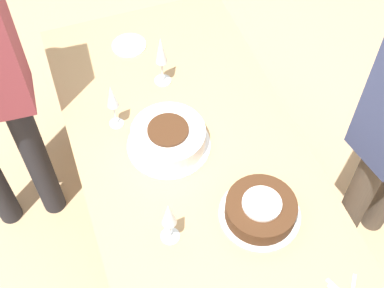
{
  "coord_description": "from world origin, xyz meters",
  "views": [
    {
      "loc": [
        -1.11,
        0.39,
        2.4
      ],
      "look_at": [
        0.0,
        0.0,
        0.78
      ],
      "focal_mm": 50.0,
      "sensor_mm": 36.0,
      "label": 1
    }
  ],
  "objects_px": {
    "cake_center_white": "(168,138)",
    "wine_glass_near": "(161,53)",
    "wine_glass_extra": "(169,216)",
    "wine_glass_far": "(112,99)",
    "cake_front_chocolate": "(261,209)"
  },
  "relations": [
    {
      "from": "cake_center_white",
      "to": "wine_glass_near",
      "type": "height_order",
      "value": "wine_glass_near"
    },
    {
      "from": "wine_glass_extra",
      "to": "wine_glass_far",
      "type": "bearing_deg",
      "value": 5.06
    },
    {
      "from": "cake_center_white",
      "to": "wine_glass_extra",
      "type": "xyz_separation_m",
      "value": [
        -0.37,
        0.12,
        0.1
      ]
    },
    {
      "from": "wine_glass_near",
      "to": "wine_glass_far",
      "type": "height_order",
      "value": "wine_glass_near"
    },
    {
      "from": "cake_center_white",
      "to": "wine_glass_extra",
      "type": "distance_m",
      "value": 0.4
    },
    {
      "from": "cake_front_chocolate",
      "to": "wine_glass_extra",
      "type": "bearing_deg",
      "value": 85.53
    },
    {
      "from": "wine_glass_far",
      "to": "cake_front_chocolate",
      "type": "bearing_deg",
      "value": -146.68
    },
    {
      "from": "cake_front_chocolate",
      "to": "wine_glass_extra",
      "type": "distance_m",
      "value": 0.34
    },
    {
      "from": "wine_glass_extra",
      "to": "cake_center_white",
      "type": "bearing_deg",
      "value": -17.35
    },
    {
      "from": "wine_glass_far",
      "to": "wine_glass_extra",
      "type": "distance_m",
      "value": 0.54
    },
    {
      "from": "wine_glass_near",
      "to": "wine_glass_far",
      "type": "relative_size",
      "value": 1.11
    },
    {
      "from": "wine_glass_far",
      "to": "wine_glass_near",
      "type": "bearing_deg",
      "value": -57.04
    },
    {
      "from": "cake_center_white",
      "to": "wine_glass_extra",
      "type": "relative_size",
      "value": 1.48
    },
    {
      "from": "cake_center_white",
      "to": "wine_glass_near",
      "type": "bearing_deg",
      "value": -13.75
    },
    {
      "from": "wine_glass_near",
      "to": "wine_glass_extra",
      "type": "height_order",
      "value": "wine_glass_near"
    }
  ]
}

